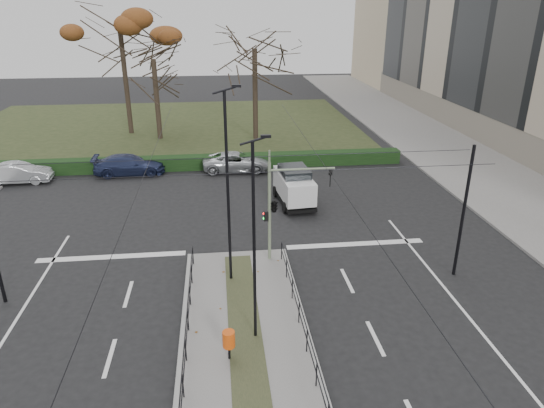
{
  "coord_description": "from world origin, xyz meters",
  "views": [
    {
      "loc": [
        -0.67,
        -15.91,
        11.22
      ],
      "look_at": [
        1.83,
        6.03,
        2.13
      ],
      "focal_mm": 32.0,
      "sensor_mm": 36.0,
      "label": 1
    }
  ],
  "objects": [
    {
      "name": "ground",
      "position": [
        0.0,
        0.0,
        0.0
      ],
      "size": [
        140.0,
        140.0,
        0.0
      ],
      "primitive_type": "plane",
      "color": "black",
      "rests_on": "ground"
    },
    {
      "name": "median_island",
      "position": [
        0.0,
        -2.5,
        0.07
      ],
      "size": [
        4.4,
        15.0,
        0.14
      ],
      "primitive_type": "cube",
      "color": "slate",
      "rests_on": "ground"
    },
    {
      "name": "sidewalk_east",
      "position": [
        18.0,
        22.0,
        0.07
      ],
      "size": [
        8.0,
        90.0,
        0.14
      ],
      "primitive_type": "cube",
      "color": "slate",
      "rests_on": "ground"
    },
    {
      "name": "park",
      "position": [
        -6.0,
        32.0,
        0.05
      ],
      "size": [
        38.0,
        26.0,
        0.1
      ],
      "primitive_type": "cube",
      "color": "#262F17",
      "rests_on": "ground"
    },
    {
      "name": "hedge",
      "position": [
        -6.0,
        18.6,
        0.5
      ],
      "size": [
        38.0,
        1.0,
        1.0
      ],
      "primitive_type": "cube",
      "color": "black",
      "rests_on": "ground"
    },
    {
      "name": "median_railing",
      "position": [
        0.0,
        -2.6,
        0.98
      ],
      "size": [
        4.14,
        13.24,
        0.92
      ],
      "color": "black",
      "rests_on": "median_island"
    },
    {
      "name": "catenary",
      "position": [
        0.0,
        1.62,
        3.42
      ],
      "size": [
        20.0,
        34.0,
        6.0
      ],
      "color": "black",
      "rests_on": "ground"
    },
    {
      "name": "traffic_light",
      "position": [
        1.78,
        4.14,
        2.9
      ],
      "size": [
        3.22,
        1.85,
        4.74
      ],
      "color": "slate",
      "rests_on": "median_island"
    },
    {
      "name": "litter_bin",
      "position": [
        -0.61,
        -2.66,
        0.92
      ],
      "size": [
        0.42,
        0.42,
        1.08
      ],
      "color": "black",
      "rests_on": "median_island"
    },
    {
      "name": "streetlamp_median_near",
      "position": [
        0.38,
        -1.54,
        3.91
      ],
      "size": [
        0.62,
        0.13,
        7.42
      ],
      "color": "black",
      "rests_on": "median_island"
    },
    {
      "name": "streetlamp_median_far",
      "position": [
        -0.35,
        2.53,
        4.38
      ],
      "size": [
        0.7,
        0.14,
        8.33
      ],
      "color": "black",
      "rests_on": "median_island"
    },
    {
      "name": "parked_car_second",
      "position": [
        -14.21,
        16.89,
        0.7
      ],
      "size": [
        4.29,
        1.66,
        1.4
      ],
      "primitive_type": "imported",
      "rotation": [
        0.0,
        0.0,
        1.61
      ],
      "color": "#ACB0B4",
      "rests_on": "ground"
    },
    {
      "name": "parked_car_third",
      "position": [
        -7.02,
        17.88,
        0.71
      ],
      "size": [
        4.99,
        2.15,
        1.43
      ],
      "primitive_type": "imported",
      "rotation": [
        0.0,
        0.0,
        1.6
      ],
      "color": "#20284B",
      "rests_on": "ground"
    },
    {
      "name": "parked_car_fourth",
      "position": [
        0.6,
        17.85,
        0.68
      ],
      "size": [
        4.98,
        2.46,
        1.36
      ],
      "primitive_type": "imported",
      "rotation": [
        0.0,
        0.0,
        1.53
      ],
      "color": "#ACB0B4",
      "rests_on": "ground"
    },
    {
      "name": "white_van",
      "position": [
        3.75,
        11.16,
        1.19
      ],
      "size": [
        2.23,
        4.31,
        2.27
      ],
      "color": "silver",
      "rests_on": "ground"
    },
    {
      "name": "rust_tree",
      "position": [
        -8.76,
        29.97,
        9.62
      ],
      "size": [
        9.22,
        9.22,
        12.54
      ],
      "color": "black",
      "rests_on": "park"
    },
    {
      "name": "bare_tree_center",
      "position": [
        2.7,
        26.59,
        7.27
      ],
      "size": [
        7.55,
        7.55,
        10.27
      ],
      "color": "black",
      "rests_on": "park"
    },
    {
      "name": "bare_tree_near",
      "position": [
        -5.86,
        27.59,
        6.47
      ],
      "size": [
        5.68,
        5.68,
        9.14
      ],
      "color": "black",
      "rests_on": "park"
    }
  ]
}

